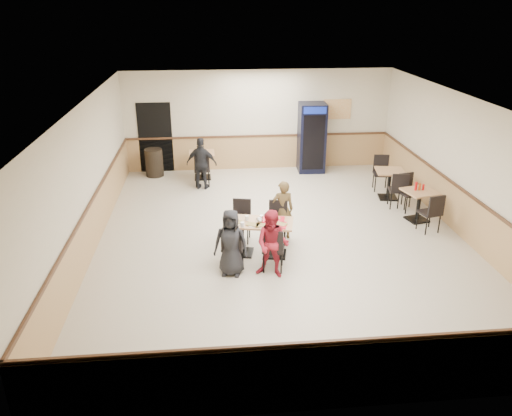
{
  "coord_description": "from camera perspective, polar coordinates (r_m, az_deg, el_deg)",
  "views": [
    {
      "loc": [
        -1.52,
        -9.8,
        4.87
      ],
      "look_at": [
        -0.61,
        -0.5,
        0.95
      ],
      "focal_mm": 35.0,
      "sensor_mm": 36.0,
      "label": 1
    }
  ],
  "objects": [
    {
      "name": "room_shell",
      "position": [
        13.48,
        8.88,
        3.89
      ],
      "size": [
        10.0,
        10.0,
        10.0
      ],
      "color": "silver",
      "rests_on": "ground"
    },
    {
      "name": "condiment_caddy",
      "position": [
        12.25,
        18.11,
        2.35
      ],
      "size": [
        0.23,
        0.06,
        0.2
      ],
      "color": "red",
      "rests_on": "side_table_near"
    },
    {
      "name": "trash_bin",
      "position": [
        15.12,
        -11.55,
        5.11
      ],
      "size": [
        0.52,
        0.52,
        0.82
      ],
      "primitive_type": "cylinder",
      "color": "black",
      "rests_on": "ground"
    },
    {
      "name": "side_table_far",
      "position": [
        13.52,
        15.0,
        3.13
      ],
      "size": [
        0.83,
        0.83,
        0.77
      ],
      "rotation": [
        0.0,
        0.0,
        -0.16
      ],
      "color": "black",
      "rests_on": "ground"
    },
    {
      "name": "main_table",
      "position": [
        10.15,
        0.3,
        -2.85
      ],
      "size": [
        1.48,
        0.95,
        0.74
      ],
      "rotation": [
        0.0,
        0.0,
        -0.2
      ],
      "color": "black",
      "rests_on": "ground"
    },
    {
      "name": "pepsi_cooler",
      "position": [
        15.22,
        6.37,
        8.0
      ],
      "size": [
        0.81,
        0.82,
        2.07
      ],
      "rotation": [
        0.0,
        0.0,
        -0.04
      ],
      "color": "black",
      "rests_on": "ground"
    },
    {
      "name": "side_table_near",
      "position": [
        12.33,
        18.14,
        0.79
      ],
      "size": [
        0.84,
        0.84,
        0.75
      ],
      "rotation": [
        0.0,
        0.0,
        0.23
      ],
      "color": "black",
      "rests_on": "ground"
    },
    {
      "name": "side_table_far_chair_south",
      "position": [
        12.99,
        15.89,
        2.11
      ],
      "size": [
        0.52,
        0.52,
        0.98
      ],
      "primitive_type": null,
      "rotation": [
        0.0,
        0.0,
        2.98
      ],
      "color": "black",
      "rests_on": "ground"
    },
    {
      "name": "diner_woman_right",
      "position": [
        9.3,
        1.9,
        -4.16
      ],
      "size": [
        0.79,
        0.71,
        1.33
      ],
      "primitive_type": "imported",
      "rotation": [
        0.0,
        0.0,
        -0.39
      ],
      "color": "maroon",
      "rests_on": "ground"
    },
    {
      "name": "back_table",
      "position": [
        14.67,
        -6.18,
        5.34
      ],
      "size": [
        0.74,
        0.74,
        0.78
      ],
      "rotation": [
        0.0,
        0.0,
        0.01
      ],
      "color": "black",
      "rests_on": "ground"
    },
    {
      "name": "side_table_near_chair_north",
      "position": [
        12.85,
        17.11,
        1.69
      ],
      "size": [
        0.53,
        0.53,
        0.95
      ],
      "primitive_type": null,
      "rotation": [
        0.0,
        0.0,
        0.23
      ],
      "color": "black",
      "rests_on": "ground"
    },
    {
      "name": "main_chairs",
      "position": [
        10.16,
        0.02,
        -2.95
      ],
      "size": [
        1.51,
        1.82,
        0.93
      ],
      "rotation": [
        0.0,
        0.0,
        -0.2
      ],
      "color": "black",
      "rests_on": "ground"
    },
    {
      "name": "diner_man_opposite",
      "position": [
        10.81,
        3.07,
        -0.22
      ],
      "size": [
        0.49,
        0.33,
        1.33
      ],
      "primitive_type": "imported",
      "rotation": [
        0.0,
        0.0,
        3.18
      ],
      "color": "brown",
      "rests_on": "ground"
    },
    {
      "name": "ground",
      "position": [
        11.05,
        2.89,
        -3.45
      ],
      "size": [
        10.0,
        10.0,
        0.0
      ],
      "primitive_type": "plane",
      "color": "beige",
      "rests_on": "ground"
    },
    {
      "name": "diner_woman_left",
      "position": [
        9.38,
        -2.89,
        -3.98
      ],
      "size": [
        0.72,
        0.55,
        1.31
      ],
      "primitive_type": "imported",
      "rotation": [
        0.0,
        0.0,
        -0.23
      ],
      "color": "black",
      "rests_on": "ground"
    },
    {
      "name": "side_table_far_chair_north",
      "position": [
        14.07,
        14.15,
        3.89
      ],
      "size": [
        0.52,
        0.52,
        0.98
      ],
      "primitive_type": null,
      "rotation": [
        0.0,
        0.0,
        -0.16
      ],
      "color": "black",
      "rests_on": "ground"
    },
    {
      "name": "lone_diner",
      "position": [
        13.76,
        -6.23,
        5.05
      ],
      "size": [
        0.9,
        0.54,
        1.44
      ],
      "primitive_type": "imported",
      "rotation": [
        0.0,
        0.0,
        2.9
      ],
      "color": "black",
      "rests_on": "ground"
    },
    {
      "name": "back_table_chair_lone",
      "position": [
        14.08,
        -6.18,
        4.49
      ],
      "size": [
        0.46,
        0.46,
        0.99
      ],
      "primitive_type": null,
      "rotation": [
        0.0,
        0.0,
        3.16
      ],
      "color": "black",
      "rests_on": "ground"
    },
    {
      "name": "side_table_near_chair_south",
      "position": [
        11.84,
        19.22,
        -0.4
      ],
      "size": [
        0.53,
        0.53,
        0.95
      ],
      "primitive_type": null,
      "rotation": [
        0.0,
        0.0,
        3.37
      ],
      "color": "black",
      "rests_on": "ground"
    },
    {
      "name": "tabletop_clutter",
      "position": [
        9.99,
        0.8,
        -1.58
      ],
      "size": [
        1.16,
        0.67,
        0.12
      ],
      "rotation": [
        0.0,
        0.0,
        -0.2
      ],
      "color": "red",
      "rests_on": "main_table"
    }
  ]
}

